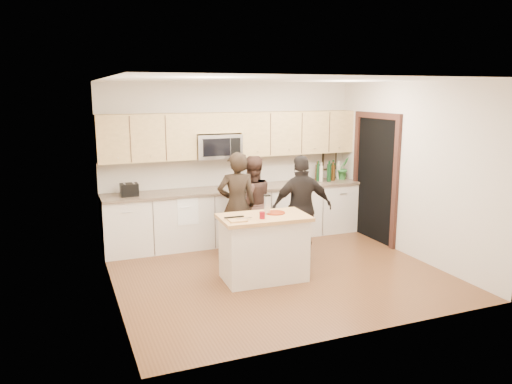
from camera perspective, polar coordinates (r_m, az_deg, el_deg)
name	(u,v)px	position (r m, az deg, el deg)	size (l,w,h in m)	color
floor	(278,273)	(7.24, 2.49, -9.19)	(4.50, 4.50, 0.00)	brown
room_shell	(279,152)	(6.82, 2.62, 4.54)	(4.52, 4.02, 2.71)	#BDB3A2
back_cabinetry	(238,214)	(8.60, -2.12, -2.55)	(4.50, 0.66, 0.94)	beige
upper_cabinetry	(236,134)	(8.52, -2.30, 6.68)	(4.50, 0.33, 0.75)	tan
microwave	(217,146)	(8.39, -4.42, 5.27)	(0.76, 0.41, 0.40)	silver
doorway	(375,174)	(8.79, 13.48, 2.02)	(0.06, 1.25, 2.20)	black
framed_picture	(329,160)	(9.52, 8.38, 3.67)	(0.30, 0.03, 0.38)	black
dish_towel	(186,202)	(8.08, -8.03, -1.16)	(0.34, 0.60, 0.48)	white
island	(264,247)	(6.86, 0.90, -6.33)	(1.23, 0.75, 0.90)	beige
red_plate	(275,213)	(6.87, 2.22, -2.38)	(0.27, 0.27, 0.02)	maroon
box_grater	(267,204)	(6.79, 1.28, -1.35)	(0.08, 0.06, 0.25)	silver
drink_glass	(262,215)	(6.57, 0.72, -2.68)	(0.08, 0.08, 0.09)	maroon
cutting_board	(238,220)	(6.47, -2.13, -3.24)	(0.23, 0.19, 0.02)	#B1814A
tongs	(234,217)	(6.56, -2.53, -2.88)	(0.27, 0.03, 0.02)	black
knife	(244,218)	(6.52, -1.36, -3.01)	(0.22, 0.02, 0.01)	silver
toaster	(129,190)	(8.04, -14.28, 0.26)	(0.27, 0.22, 0.20)	black
bottle_cluster	(328,171)	(9.23, 8.22, 2.42)	(0.53, 0.27, 0.38)	black
orchid	(343,168)	(9.39, 9.95, 2.70)	(0.23, 0.19, 0.42)	#307833
woman_left	(237,205)	(7.68, -2.20, -1.53)	(0.60, 0.40, 1.65)	black
woman_center	(251,204)	(7.98, -0.55, -1.38)	(0.75, 0.59, 1.55)	#34211A
woman_right	(302,208)	(7.60, 5.25, -1.86)	(0.95, 0.39, 1.62)	black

